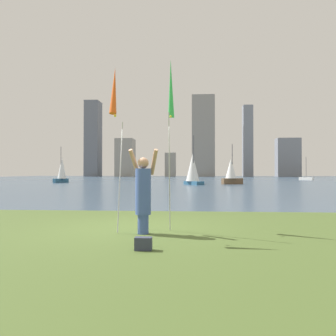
{
  "coord_description": "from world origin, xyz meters",
  "views": [
    {
      "loc": [
        1.47,
        -8.34,
        1.43
      ],
      "look_at": [
        -0.01,
        12.67,
        1.7
      ],
      "focal_mm": 35.27,
      "sensor_mm": 36.0,
      "label": 1
    }
  ],
  "objects_px": {
    "kite_flag_left": "(114,95)",
    "bag": "(143,244)",
    "sailboat_4": "(306,178)",
    "sailboat_5": "(231,172)",
    "person": "(143,192)",
    "kite_flag_right": "(171,92)",
    "sailboat_3": "(193,169)",
    "sailboat_0": "(62,170)"
  },
  "relations": [
    {
      "from": "sailboat_4",
      "to": "sailboat_5",
      "type": "height_order",
      "value": "sailboat_5"
    },
    {
      "from": "kite_flag_left",
      "to": "bag",
      "type": "relative_size",
      "value": 12.12
    },
    {
      "from": "kite_flag_right",
      "to": "sailboat_5",
      "type": "relative_size",
      "value": 0.89
    },
    {
      "from": "bag",
      "to": "sailboat_5",
      "type": "xyz_separation_m",
      "value": [
        5.66,
        34.01,
        1.37
      ]
    },
    {
      "from": "kite_flag_right",
      "to": "sailboat_5",
      "type": "xyz_separation_m",
      "value": [
        5.31,
        31.6,
        -1.99
      ]
    },
    {
      "from": "person",
      "to": "sailboat_5",
      "type": "relative_size",
      "value": 0.41
    },
    {
      "from": "sailboat_0",
      "to": "kite_flag_left",
      "type": "bearing_deg",
      "value": -66.48
    },
    {
      "from": "sailboat_3",
      "to": "sailboat_5",
      "type": "xyz_separation_m",
      "value": [
        4.61,
        1.66,
        -0.28
      ]
    },
    {
      "from": "kite_flag_left",
      "to": "sailboat_0",
      "type": "relative_size",
      "value": 0.76
    },
    {
      "from": "kite_flag_right",
      "to": "sailboat_0",
      "type": "relative_size",
      "value": 0.86
    },
    {
      "from": "sailboat_5",
      "to": "kite_flag_left",
      "type": "bearing_deg",
      "value": -101.22
    },
    {
      "from": "bag",
      "to": "sailboat_0",
      "type": "xyz_separation_m",
      "value": [
        -16.96,
        38.28,
        1.66
      ]
    },
    {
      "from": "sailboat_3",
      "to": "sailboat_4",
      "type": "height_order",
      "value": "sailboat_3"
    },
    {
      "from": "sailboat_0",
      "to": "sailboat_4",
      "type": "xyz_separation_m",
      "value": [
        38.74,
        17.38,
        -1.45
      ]
    },
    {
      "from": "sailboat_4",
      "to": "sailboat_5",
      "type": "relative_size",
      "value": 0.88
    },
    {
      "from": "person",
      "to": "kite_flag_left",
      "type": "height_order",
      "value": "kite_flag_left"
    },
    {
      "from": "sailboat_5",
      "to": "bag",
      "type": "bearing_deg",
      "value": -99.45
    },
    {
      "from": "kite_flag_left",
      "to": "bag",
      "type": "height_order",
      "value": "kite_flag_left"
    },
    {
      "from": "sailboat_5",
      "to": "sailboat_4",
      "type": "bearing_deg",
      "value": 53.34
    },
    {
      "from": "person",
      "to": "sailboat_5",
      "type": "height_order",
      "value": "sailboat_5"
    },
    {
      "from": "sailboat_4",
      "to": "sailboat_3",
      "type": "bearing_deg",
      "value": -131.64
    },
    {
      "from": "bag",
      "to": "sailboat_0",
      "type": "height_order",
      "value": "sailboat_0"
    },
    {
      "from": "kite_flag_left",
      "to": "sailboat_3",
      "type": "bearing_deg",
      "value": 86.53
    },
    {
      "from": "kite_flag_right",
      "to": "sailboat_0",
      "type": "distance_m",
      "value": 39.87
    },
    {
      "from": "person",
      "to": "kite_flag_right",
      "type": "height_order",
      "value": "kite_flag_right"
    },
    {
      "from": "sailboat_4",
      "to": "sailboat_5",
      "type": "xyz_separation_m",
      "value": [
        -16.11,
        -21.65,
        1.17
      ]
    },
    {
      "from": "kite_flag_left",
      "to": "bag",
      "type": "bearing_deg",
      "value": -55.81
    },
    {
      "from": "sailboat_3",
      "to": "sailboat_4",
      "type": "distance_m",
      "value": 31.22
    },
    {
      "from": "sailboat_4",
      "to": "sailboat_5",
      "type": "bearing_deg",
      "value": -126.66
    },
    {
      "from": "sailboat_4",
      "to": "person",
      "type": "bearing_deg",
      "value": -112.16
    },
    {
      "from": "person",
      "to": "sailboat_3",
      "type": "distance_m",
      "value": 30.78
    },
    {
      "from": "bag",
      "to": "sailboat_4",
      "type": "height_order",
      "value": "sailboat_4"
    },
    {
      "from": "sailboat_0",
      "to": "sailboat_3",
      "type": "distance_m",
      "value": 18.97
    },
    {
      "from": "kite_flag_left",
      "to": "sailboat_4",
      "type": "relative_size",
      "value": 0.89
    },
    {
      "from": "bag",
      "to": "sailboat_4",
      "type": "bearing_deg",
      "value": 68.63
    },
    {
      "from": "person",
      "to": "kite_flag_left",
      "type": "distance_m",
      "value": 2.3
    },
    {
      "from": "sailboat_3",
      "to": "sailboat_5",
      "type": "distance_m",
      "value": 4.91
    },
    {
      "from": "kite_flag_right",
      "to": "sailboat_3",
      "type": "height_order",
      "value": "sailboat_3"
    },
    {
      "from": "kite_flag_left",
      "to": "sailboat_3",
      "type": "xyz_separation_m",
      "value": [
        1.89,
        31.12,
        -1.39
      ]
    },
    {
      "from": "kite_flag_left",
      "to": "sailboat_5",
      "type": "xyz_separation_m",
      "value": [
        6.5,
        32.78,
        -1.67
      ]
    },
    {
      "from": "sailboat_4",
      "to": "kite_flag_left",
      "type": "bearing_deg",
      "value": -112.56
    },
    {
      "from": "sailboat_3",
      "to": "sailboat_5",
      "type": "bearing_deg",
      "value": 19.78
    }
  ]
}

